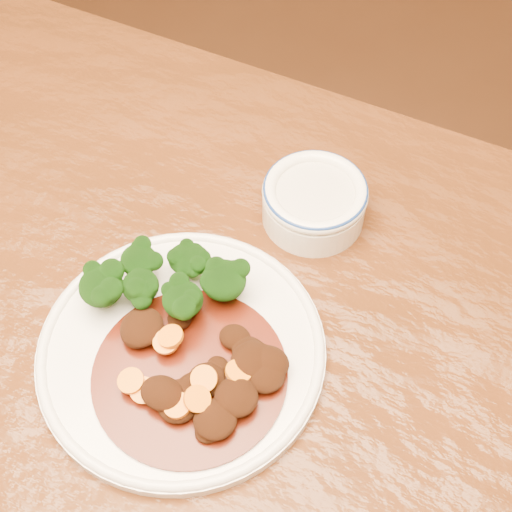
% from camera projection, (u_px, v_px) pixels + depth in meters
% --- Properties ---
extents(dining_table, '(1.50, 0.91, 0.75)m').
position_uv_depth(dining_table, '(135.00, 397.00, 0.76)').
color(dining_table, '#4D240D').
rests_on(dining_table, ground).
extents(dinner_plate, '(0.28, 0.28, 0.02)m').
position_uv_depth(dinner_plate, '(182.00, 350.00, 0.70)').
color(dinner_plate, white).
rests_on(dinner_plate, dining_table).
extents(broccoli_florets, '(0.15, 0.11, 0.05)m').
position_uv_depth(broccoli_florets, '(166.00, 279.00, 0.71)').
color(broccoli_florets, '#71974E').
rests_on(broccoli_florets, dinner_plate).
extents(mince_stew, '(0.19, 0.19, 0.03)m').
position_uv_depth(mince_stew, '(202.00, 372.00, 0.67)').
color(mince_stew, '#4F1408').
rests_on(mince_stew, dinner_plate).
extents(dip_bowl, '(0.12, 0.12, 0.05)m').
position_uv_depth(dip_bowl, '(314.00, 201.00, 0.78)').
color(dip_bowl, white).
rests_on(dip_bowl, dining_table).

